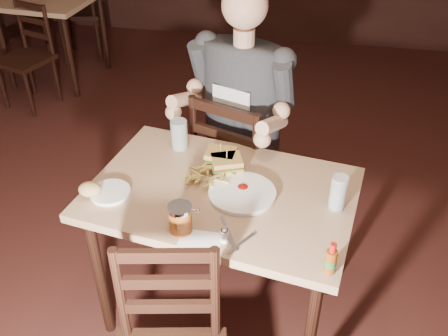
% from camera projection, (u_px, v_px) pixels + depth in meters
% --- Properties ---
extents(room_shell, '(7.00, 7.00, 7.00)m').
position_uv_depth(room_shell, '(225.00, 20.00, 1.96)').
color(room_shell, black).
rests_on(room_shell, ground).
extents(main_table, '(1.20, 0.88, 0.77)m').
position_uv_depth(main_table, '(222.00, 207.00, 2.15)').
color(main_table, tan).
rests_on(main_table, ground).
extents(bg_table, '(0.85, 0.85, 0.77)m').
position_uv_depth(bg_table, '(49.00, 6.00, 4.38)').
color(bg_table, tan).
rests_on(bg_table, ground).
extents(chair_far, '(0.57, 0.60, 0.95)m').
position_uv_depth(chair_far, '(242.00, 167.00, 2.75)').
color(chair_far, black).
rests_on(chair_far, ground).
extents(bg_chair_far, '(0.52, 0.55, 0.92)m').
position_uv_depth(bg_chair_far, '(80.00, 11.00, 4.95)').
color(bg_chair_far, black).
rests_on(bg_chair_far, ground).
extents(bg_chair_near, '(0.49, 0.52, 0.83)m').
position_uv_depth(bg_chair_near, '(24.00, 59.00, 4.10)').
color(bg_chair_near, black).
rests_on(bg_chair_near, ground).
extents(diner, '(0.68, 0.61, 0.98)m').
position_uv_depth(diner, '(239.00, 87.00, 2.42)').
color(diner, '#323338').
rests_on(diner, chair_far).
extents(dinner_plate, '(0.31, 0.31, 0.02)m').
position_uv_depth(dinner_plate, '(242.00, 194.00, 2.07)').
color(dinner_plate, white).
rests_on(dinner_plate, main_table).
extents(sandwich_left, '(0.13, 0.11, 0.11)m').
position_uv_depth(sandwich_left, '(221.00, 152.00, 2.21)').
color(sandwich_left, tan).
rests_on(sandwich_left, dinner_plate).
extents(sandwich_right, '(0.16, 0.15, 0.11)m').
position_uv_depth(sandwich_right, '(227.00, 159.00, 2.17)').
color(sandwich_right, tan).
rests_on(sandwich_right, dinner_plate).
extents(fries_pile, '(0.27, 0.21, 0.04)m').
position_uv_depth(fries_pile, '(209.00, 175.00, 2.13)').
color(fries_pile, '#E9D165').
rests_on(fries_pile, dinner_plate).
extents(ketchup_dollop, '(0.05, 0.05, 0.01)m').
position_uv_depth(ketchup_dollop, '(243.00, 187.00, 2.08)').
color(ketchup_dollop, maroon).
rests_on(ketchup_dollop, dinner_plate).
extents(glass_left, '(0.09, 0.09, 0.14)m').
position_uv_depth(glass_left, '(179.00, 135.00, 2.33)').
color(glass_left, silver).
rests_on(glass_left, main_table).
extents(glass_right, '(0.08, 0.08, 0.15)m').
position_uv_depth(glass_right, '(338.00, 193.00, 1.96)').
color(glass_right, silver).
rests_on(glass_right, main_table).
extents(hot_sauce, '(0.05, 0.05, 0.13)m').
position_uv_depth(hot_sauce, '(331.00, 258.00, 1.69)').
color(hot_sauce, '#7C360E').
rests_on(hot_sauce, main_table).
extents(salt_shaker, '(0.04, 0.04, 0.06)m').
position_uv_depth(salt_shaker, '(224.00, 235.00, 1.83)').
color(salt_shaker, white).
rests_on(salt_shaker, main_table).
extents(syrup_dispenser, '(0.11, 0.11, 0.12)m').
position_uv_depth(syrup_dispenser, '(180.00, 219.00, 1.86)').
color(syrup_dispenser, '#7C360E').
rests_on(syrup_dispenser, main_table).
extents(napkin, '(0.16, 0.15, 0.00)m').
position_uv_depth(napkin, '(199.00, 244.00, 1.83)').
color(napkin, white).
rests_on(napkin, main_table).
extents(knife, '(0.10, 0.18, 0.00)m').
position_uv_depth(knife, '(229.00, 233.00, 1.88)').
color(knife, silver).
rests_on(knife, napkin).
extents(fork, '(0.09, 0.13, 0.00)m').
position_uv_depth(fork, '(241.00, 244.00, 1.83)').
color(fork, silver).
rests_on(fork, napkin).
extents(side_plate, '(0.19, 0.19, 0.01)m').
position_uv_depth(side_plate, '(110.00, 193.00, 2.07)').
color(side_plate, white).
rests_on(side_plate, main_table).
extents(bread_roll, '(0.11, 0.09, 0.06)m').
position_uv_depth(bread_roll, '(90.00, 189.00, 2.04)').
color(bread_roll, tan).
rests_on(bread_roll, side_plate).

